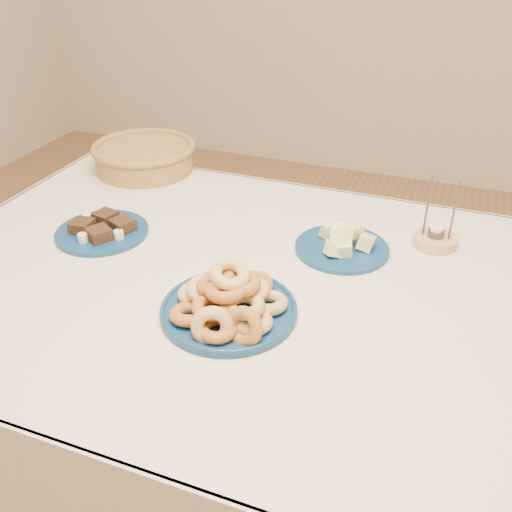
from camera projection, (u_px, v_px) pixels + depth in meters
name	position (u px, v px, depth m)	size (l,w,h in m)	color
ground	(262.00, 490.00, 1.70)	(5.00, 5.00, 0.00)	olive
dining_table	(263.00, 319.00, 1.37)	(1.71, 1.11, 0.75)	brown
donut_platter	(229.00, 302.00, 1.19)	(0.35, 0.35, 0.13)	navy
melon_plate	(343.00, 243.00, 1.42)	(0.29, 0.29, 0.08)	navy
brownie_plate	(102.00, 230.00, 1.50)	(0.28, 0.28, 0.04)	navy
wicker_basket	(144.00, 156.00, 1.85)	(0.35, 0.35, 0.09)	brown
candle_holder	(435.00, 239.00, 1.45)	(0.12, 0.12, 0.19)	tan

